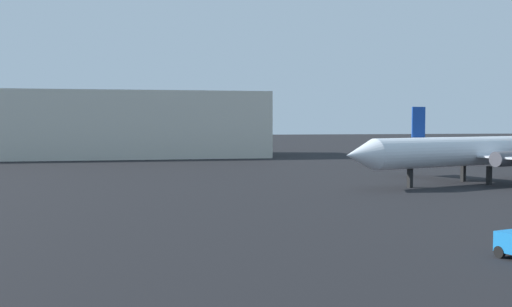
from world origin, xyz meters
TOP-DOWN VIEW (x-y plane):
  - airplane_on_taxiway at (31.77, 53.67)m, footprint 32.80×22.04m
  - airplane_distant at (50.95, 86.35)m, footprint 26.98×23.38m
  - terminal_building at (-11.94, 113.51)m, footprint 65.87×22.77m

SIDE VIEW (x-z plane):
  - airplane_distant at x=50.95m, z-range -1.73..7.45m
  - airplane_on_taxiway at x=31.77m, z-range -1.97..9.04m
  - terminal_building at x=-11.94m, z-range 0.00..12.37m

